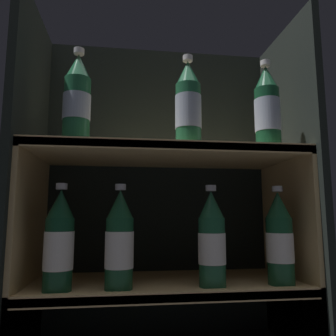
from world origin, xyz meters
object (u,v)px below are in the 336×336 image
(bottle_lower_front_0, at_px, (59,243))
(bottle_lower_front_2, at_px, (212,241))
(bottle_upper_front_0, at_px, (77,101))
(bottle_lower_front_1, at_px, (119,242))
(bottle_upper_front_1, at_px, (188,106))
(bottle_lower_front_3, at_px, (280,240))
(bottle_upper_front_2, at_px, (267,110))

(bottle_lower_front_0, relative_size, bottle_lower_front_2, 1.00)
(bottle_upper_front_0, bearing_deg, bottle_lower_front_1, 0.00)
(bottle_lower_front_0, bearing_deg, bottle_upper_front_1, 0.00)
(bottle_upper_front_1, bearing_deg, bottle_lower_front_0, 180.00)
(bottle_lower_front_2, bearing_deg, bottle_upper_front_0, 180.00)
(bottle_lower_front_0, relative_size, bottle_lower_front_3, 1.00)
(bottle_upper_front_1, height_order, bottle_lower_front_2, bottle_upper_front_1)
(bottle_upper_front_0, bearing_deg, bottle_upper_front_1, 0.00)
(bottle_upper_front_1, height_order, bottle_upper_front_2, same)
(bottle_upper_front_1, distance_m, bottle_lower_front_0, 0.46)
(bottle_lower_front_0, distance_m, bottle_lower_front_1, 0.14)
(bottle_lower_front_1, bearing_deg, bottle_upper_front_2, -0.00)
(bottle_upper_front_1, relative_size, bottle_upper_front_2, 1.00)
(bottle_lower_front_1, height_order, bottle_lower_front_3, same)
(bottle_upper_front_1, bearing_deg, bottle_lower_front_1, 180.00)
(bottle_lower_front_1, height_order, bottle_lower_front_2, same)
(bottle_upper_front_1, bearing_deg, bottle_lower_front_3, 0.00)
(bottle_upper_front_0, height_order, bottle_lower_front_1, bottle_upper_front_0)
(bottle_upper_front_0, height_order, bottle_upper_front_2, same)
(bottle_upper_front_1, xyz_separation_m, bottle_lower_front_1, (-0.17, 0.00, -0.34))
(bottle_lower_front_1, bearing_deg, bottle_lower_front_3, 0.00)
(bottle_lower_front_0, bearing_deg, bottle_lower_front_2, -0.00)
(bottle_lower_front_1, bearing_deg, bottle_lower_front_0, 180.00)
(bottle_upper_front_0, xyz_separation_m, bottle_lower_front_0, (-0.03, 0.00, -0.34))
(bottle_upper_front_0, distance_m, bottle_lower_front_3, 0.61)
(bottle_lower_front_3, bearing_deg, bottle_lower_front_0, 180.00)
(bottle_upper_front_1, relative_size, bottle_lower_front_2, 1.00)
(bottle_upper_front_0, xyz_separation_m, bottle_upper_front_1, (0.28, 0.00, -0.00))
(bottle_upper_front_1, height_order, bottle_lower_front_0, bottle_upper_front_1)
(bottle_lower_front_2, distance_m, bottle_lower_front_3, 0.17)
(bottle_lower_front_1, distance_m, bottle_lower_front_2, 0.22)
(bottle_upper_front_2, xyz_separation_m, bottle_lower_front_2, (-0.16, 0.00, -0.34))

